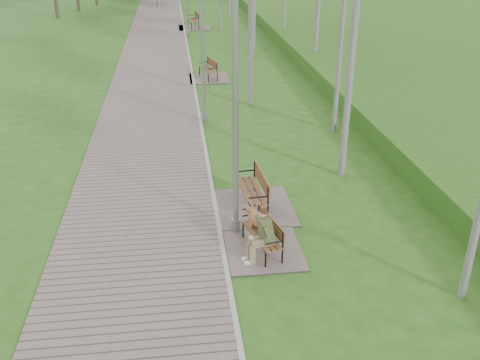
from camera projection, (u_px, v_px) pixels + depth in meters
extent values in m
cube|color=#72645C|center=(154.00, 60.00, 26.70)|extent=(3.50, 67.00, 0.04)
cube|color=#999993|center=(189.00, 59.00, 26.90)|extent=(0.10, 67.00, 0.05)
cube|color=#477729|center=(429.00, 59.00, 26.91)|extent=(14.00, 70.00, 1.60)
cube|color=#72645C|center=(264.00, 250.00, 10.97)|extent=(1.53, 1.70, 0.04)
cube|color=brown|center=(262.00, 235.00, 10.80)|extent=(0.68, 1.33, 0.03)
cube|color=brown|center=(271.00, 223.00, 10.77)|extent=(0.34, 1.25, 0.28)
cube|color=#72645C|center=(253.00, 207.00, 12.63)|extent=(1.84, 2.04, 0.04)
cube|color=brown|center=(251.00, 191.00, 12.44)|extent=(0.55, 1.56, 0.04)
cube|color=brown|center=(262.00, 179.00, 12.36)|extent=(0.14, 1.53, 0.34)
cube|color=#72645C|center=(209.00, 78.00, 23.38)|extent=(1.70, 1.89, 0.04)
cube|color=brown|center=(208.00, 69.00, 23.20)|extent=(0.74, 1.48, 0.04)
cube|color=brown|center=(213.00, 63.00, 23.16)|extent=(0.37, 1.39, 0.31)
cube|color=#72645C|center=(194.00, 28.00, 35.12)|extent=(2.02, 2.24, 0.04)
cube|color=brown|center=(193.00, 20.00, 34.91)|extent=(0.65, 1.72, 0.04)
cube|color=brown|center=(197.00, 15.00, 34.83)|extent=(0.19, 1.68, 0.37)
cylinder|color=gray|center=(236.00, 225.00, 11.60)|extent=(0.21, 0.21, 0.32)
cylinder|color=gray|center=(235.00, 117.00, 10.55)|extent=(0.13, 0.13, 5.25)
cylinder|color=gray|center=(205.00, 118.00, 18.18)|extent=(0.20, 0.20, 0.30)
cylinder|color=gray|center=(202.00, 47.00, 17.15)|extent=(0.12, 0.12, 5.08)
cylinder|color=gray|center=(188.00, 33.00, 32.60)|extent=(0.22, 0.22, 0.33)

